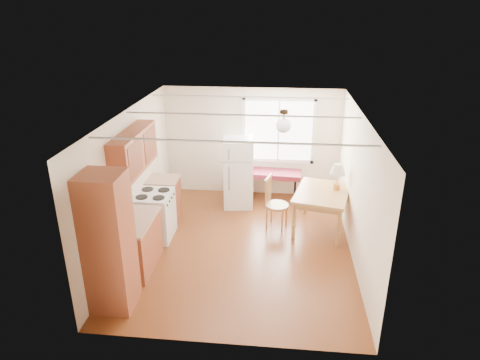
# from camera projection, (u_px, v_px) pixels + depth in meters

# --- Properties ---
(room_shell) EXTENTS (4.60, 5.60, 2.62)m
(room_shell) POSITION_uv_depth(u_px,v_px,m) (241.00, 184.00, 7.49)
(room_shell) COLOR #542611
(room_shell) RESTS_ON ground
(kitchen_run) EXTENTS (0.65, 3.40, 2.20)m
(kitchen_run) POSITION_uv_depth(u_px,v_px,m) (137.00, 217.00, 7.23)
(kitchen_run) COLOR brown
(kitchen_run) RESTS_ON ground
(window_unit) EXTENTS (1.64, 0.05, 1.51)m
(window_unit) POSITION_uv_depth(u_px,v_px,m) (279.00, 131.00, 9.60)
(window_unit) COLOR white
(window_unit) RESTS_ON room_shell
(pendant_light) EXTENTS (0.26, 0.26, 0.40)m
(pendant_light) POSITION_uv_depth(u_px,v_px,m) (284.00, 125.00, 7.43)
(pendant_light) COLOR black
(pendant_light) RESTS_ON room_shell
(refrigerator) EXTENTS (0.70, 0.70, 1.54)m
(refrigerator) POSITION_uv_depth(u_px,v_px,m) (238.00, 173.00, 9.33)
(refrigerator) COLOR white
(refrigerator) RESTS_ON ground
(bench) EXTENTS (1.48, 0.63, 0.67)m
(bench) POSITION_uv_depth(u_px,v_px,m) (269.00, 174.00, 9.72)
(bench) COLOR maroon
(bench) RESTS_ON ground
(dining_table) EXTENTS (1.24, 1.49, 0.81)m
(dining_table) POSITION_uv_depth(u_px,v_px,m) (322.00, 197.00, 8.32)
(dining_table) COLOR #9F713D
(dining_table) RESTS_ON ground
(chair) EXTENTS (0.50, 0.50, 1.06)m
(chair) POSITION_uv_depth(u_px,v_px,m) (272.00, 199.00, 8.46)
(chair) COLOR #9F713D
(chair) RESTS_ON ground
(table_lamp) EXTENTS (0.30, 0.30, 0.53)m
(table_lamp) POSITION_uv_depth(u_px,v_px,m) (338.00, 171.00, 8.24)
(table_lamp) COLOR #B67A3A
(table_lamp) RESTS_ON dining_table
(coffee_maker) EXTENTS (0.19, 0.24, 0.35)m
(coffee_maker) POSITION_uv_depth(u_px,v_px,m) (123.00, 223.00, 6.62)
(coffee_maker) COLOR black
(coffee_maker) RESTS_ON kitchen_run
(kettle) EXTENTS (0.13, 0.13, 0.24)m
(kettle) POSITION_uv_depth(u_px,v_px,m) (125.00, 216.00, 6.91)
(kettle) COLOR red
(kettle) RESTS_ON kitchen_run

